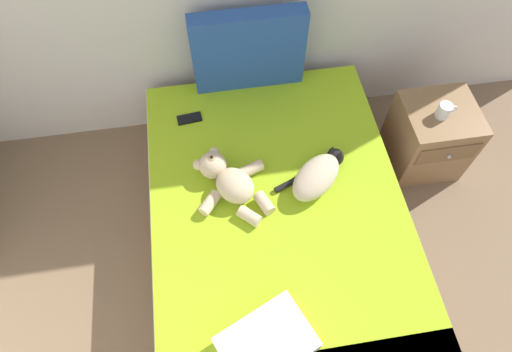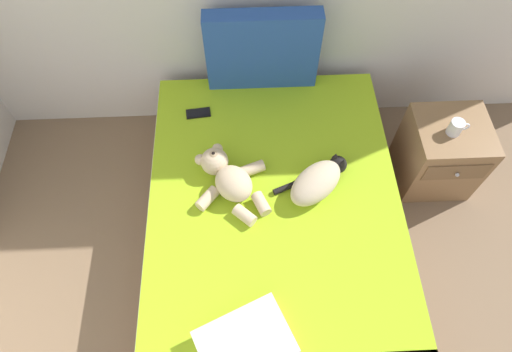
{
  "view_description": "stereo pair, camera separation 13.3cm",
  "coord_description": "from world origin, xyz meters",
  "px_view_note": "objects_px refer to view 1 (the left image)",
  "views": [
    {
      "loc": [
        1.57,
        1.58,
        2.56
      ],
      "look_at": [
        1.75,
        2.79,
        0.54
      ],
      "focal_mm": 30.51,
      "sensor_mm": 36.0,
      "label": 1
    },
    {
      "loc": [
        1.7,
        1.57,
        2.56
      ],
      "look_at": [
        1.75,
        2.79,
        0.54
      ],
      "focal_mm": 30.51,
      "sensor_mm": 36.0,
      "label": 2
    }
  ],
  "objects_px": {
    "bed": "(278,232)",
    "patterned_cushion": "(248,51)",
    "cat": "(318,175)",
    "teddy_bear": "(229,180)",
    "cell_phone": "(189,118)",
    "throw_pillow": "(266,344)",
    "nightstand": "(429,138)",
    "mug": "(444,111)"
  },
  "relations": [
    {
      "from": "bed",
      "to": "mug",
      "type": "distance_m",
      "value": 1.21
    },
    {
      "from": "teddy_bear",
      "to": "nightstand",
      "type": "xyz_separation_m",
      "value": [
        1.34,
        0.29,
        -0.28
      ]
    },
    {
      "from": "teddy_bear",
      "to": "cell_phone",
      "type": "xyz_separation_m",
      "value": [
        -0.18,
        0.51,
        -0.07
      ]
    },
    {
      "from": "bed",
      "to": "patterned_cushion",
      "type": "distance_m",
      "value": 1.08
    },
    {
      "from": "bed",
      "to": "mug",
      "type": "height_order",
      "value": "mug"
    },
    {
      "from": "teddy_bear",
      "to": "cell_phone",
      "type": "height_order",
      "value": "teddy_bear"
    },
    {
      "from": "mug",
      "to": "patterned_cushion",
      "type": "bearing_deg",
      "value": 155.41
    },
    {
      "from": "throw_pillow",
      "to": "teddy_bear",
      "type": "bearing_deg",
      "value": 94.33
    },
    {
      "from": "cat",
      "to": "cell_phone",
      "type": "relative_size",
      "value": 2.72
    },
    {
      "from": "patterned_cushion",
      "to": "mug",
      "type": "height_order",
      "value": "patterned_cushion"
    },
    {
      "from": "cat",
      "to": "teddy_bear",
      "type": "bearing_deg",
      "value": 174.91
    },
    {
      "from": "bed",
      "to": "cat",
      "type": "relative_size",
      "value": 4.91
    },
    {
      "from": "patterned_cushion",
      "to": "cat",
      "type": "bearing_deg",
      "value": -71.96
    },
    {
      "from": "teddy_bear",
      "to": "mug",
      "type": "height_order",
      "value": "teddy_bear"
    },
    {
      "from": "cell_phone",
      "to": "nightstand",
      "type": "relative_size",
      "value": 0.29
    },
    {
      "from": "bed",
      "to": "cat",
      "type": "height_order",
      "value": "cat"
    },
    {
      "from": "patterned_cushion",
      "to": "throw_pillow",
      "type": "relative_size",
      "value": 1.68
    },
    {
      "from": "nightstand",
      "to": "mug",
      "type": "xyz_separation_m",
      "value": [
        -0.03,
        -0.03,
        0.31
      ]
    },
    {
      "from": "throw_pillow",
      "to": "patterned_cushion",
      "type": "bearing_deg",
      "value": 84.41
    },
    {
      "from": "bed",
      "to": "nightstand",
      "type": "height_order",
      "value": "nightstand"
    },
    {
      "from": "patterned_cushion",
      "to": "nightstand",
      "type": "height_order",
      "value": "patterned_cushion"
    },
    {
      "from": "bed",
      "to": "patterned_cushion",
      "type": "bearing_deg",
      "value": 91.61
    },
    {
      "from": "teddy_bear",
      "to": "cell_phone",
      "type": "relative_size",
      "value": 3.16
    },
    {
      "from": "teddy_bear",
      "to": "nightstand",
      "type": "height_order",
      "value": "teddy_bear"
    },
    {
      "from": "nightstand",
      "to": "throw_pillow",
      "type": "bearing_deg",
      "value": -138.21
    },
    {
      "from": "patterned_cushion",
      "to": "mug",
      "type": "distance_m",
      "value": 1.21
    },
    {
      "from": "bed",
      "to": "cell_phone",
      "type": "distance_m",
      "value": 0.87
    },
    {
      "from": "teddy_bear",
      "to": "mug",
      "type": "bearing_deg",
      "value": 11.19
    },
    {
      "from": "nightstand",
      "to": "mug",
      "type": "relative_size",
      "value": 4.39
    },
    {
      "from": "cat",
      "to": "mug",
      "type": "distance_m",
      "value": 0.88
    },
    {
      "from": "teddy_bear",
      "to": "mug",
      "type": "distance_m",
      "value": 1.34
    },
    {
      "from": "nightstand",
      "to": "bed",
      "type": "bearing_deg",
      "value": -155.76
    },
    {
      "from": "cat",
      "to": "nightstand",
      "type": "bearing_deg",
      "value": 21.06
    },
    {
      "from": "patterned_cushion",
      "to": "teddy_bear",
      "type": "relative_size",
      "value": 1.38
    },
    {
      "from": "patterned_cushion",
      "to": "cat",
      "type": "xyz_separation_m",
      "value": [
        0.26,
        -0.8,
        -0.19
      ]
    },
    {
      "from": "bed",
      "to": "patterned_cushion",
      "type": "xyz_separation_m",
      "value": [
        -0.03,
        0.96,
        0.5
      ]
    },
    {
      "from": "mug",
      "to": "cell_phone",
      "type": "bearing_deg",
      "value": 170.48
    },
    {
      "from": "cell_phone",
      "to": "nightstand",
      "type": "bearing_deg",
      "value": -8.35
    },
    {
      "from": "cell_phone",
      "to": "nightstand",
      "type": "xyz_separation_m",
      "value": [
        1.52,
        -0.22,
        -0.21
      ]
    },
    {
      "from": "cat",
      "to": "patterned_cushion",
      "type": "bearing_deg",
      "value": 108.04
    },
    {
      "from": "cat",
      "to": "nightstand",
      "type": "relative_size",
      "value": 0.8
    },
    {
      "from": "bed",
      "to": "mug",
      "type": "xyz_separation_m",
      "value": [
        1.06,
        0.46,
        0.34
      ]
    }
  ]
}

